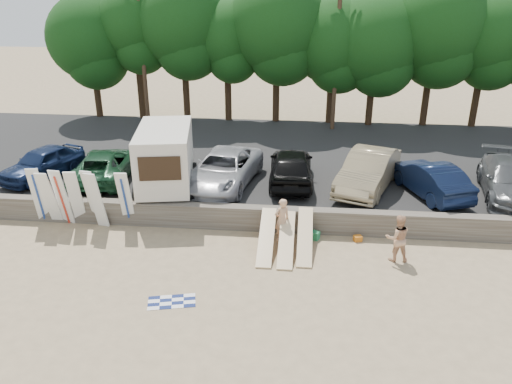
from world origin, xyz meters
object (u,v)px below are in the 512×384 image
beachgoer_a (282,220)px  beachgoer_b (398,238)px  car_3 (291,166)px  cooler (314,235)px  car_1 (105,165)px  car_2 (224,169)px  car_6 (511,180)px  car_4 (368,171)px  car_5 (430,179)px  car_0 (42,163)px  box_trailer (165,156)px

beachgoer_a → beachgoer_b: size_ratio=0.98×
car_3 → cooler: (1.10, -4.10, -1.37)m
car_1 → car_2: 5.66m
car_1 → car_6: car_6 is taller
car_1 → cooler: car_1 is taller
car_3 → car_4: bearing=172.4°
car_3 → beachgoer_b: size_ratio=2.71×
car_1 → car_6: (18.18, -0.23, 0.08)m
car_3 → car_5: bearing=171.1°
car_3 → car_4: size_ratio=0.94×
car_0 → car_5: (17.86, -0.24, 0.01)m
car_1 → car_5: car_5 is taller
car_4 → car_5: (2.61, -0.40, -0.11)m
car_4 → beachgoer_a: size_ratio=2.96×
car_3 → beachgoer_a: (-0.18, -4.31, -0.65)m
box_trailer → car_0: size_ratio=1.11×
car_6 → beachgoer_a: (-9.64, -3.62, -0.61)m
car_0 → car_4: bearing=21.0°
car_3 → car_6: (9.46, -0.69, -0.04)m
car_0 → beachgoer_b: size_ratio=2.40×
beachgoer_b → car_0: bearing=-23.4°
car_5 → car_6: 3.38m
car_0 → car_5: bearing=19.6°
car_0 → car_1: size_ratio=0.84×
box_trailer → car_1: (-3.21, 0.94, -0.87)m
car_2 → box_trailer: bearing=-152.0°
car_2 → car_4: car_4 is taller
beachgoer_b → car_6: bearing=-145.1°
beachgoer_b → beachgoer_a: bearing=-20.8°
box_trailer → car_0: 6.39m
box_trailer → car_1: 3.46m
box_trailer → car_6: (14.97, 0.71, -0.79)m
car_2 → cooler: 5.60m
car_1 → car_3: 8.73m
beachgoer_b → cooler: beachgoer_b is taller
car_5 → beachgoer_a: (-6.26, -3.58, -0.56)m
car_1 → car_5: (14.80, -0.28, 0.03)m
box_trailer → car_4: bearing=-3.7°
car_0 → car_2: bearing=19.9°
car_1 → beachgoer_b: car_1 is taller
box_trailer → beachgoer_a: bearing=-39.1°
car_4 → car_6: (6.00, -0.35, -0.06)m
box_trailer → car_1: bearing=153.3°
car_5 → beachgoer_a: car_5 is taller
car_3 → cooler: size_ratio=12.85×
car_1 → car_3: (8.72, 0.46, 0.12)m
box_trailer → car_3: (5.51, 1.40, -0.76)m
car_3 → car_6: car_3 is taller
box_trailer → beachgoer_a: (5.33, -2.92, -1.41)m
car_4 → car_5: car_4 is taller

